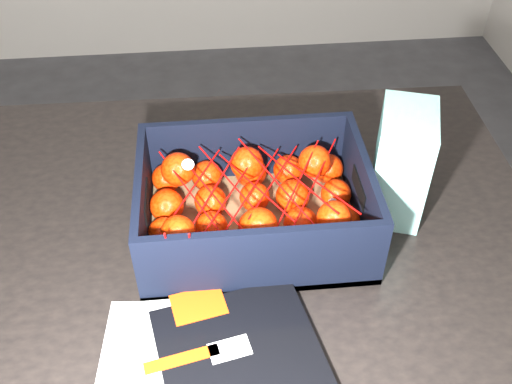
{
  "coord_description": "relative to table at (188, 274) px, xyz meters",
  "views": [
    {
      "loc": [
        0.34,
        -0.88,
        1.46
      ],
      "look_at": [
        0.4,
        -0.23,
        0.86
      ],
      "focal_mm": 41.7,
      "sensor_mm": 36.0,
      "label": 1
    }
  ],
  "objects": [
    {
      "name": "retail_carton",
      "position": [
        0.36,
        0.03,
        0.19
      ],
      "size": [
        0.12,
        0.15,
        0.19
      ],
      "primitive_type": "cube",
      "rotation": [
        0.0,
        0.0,
        -0.31
      ],
      "color": "white",
      "rests_on": "table"
    },
    {
      "name": "clementine_heap",
      "position": [
        0.12,
        0.0,
        0.15
      ],
      "size": [
        0.34,
        0.25,
        0.1
      ],
      "color": "red",
      "rests_on": "produce_crate"
    },
    {
      "name": "ground",
      "position": [
        -0.28,
        0.21,
        -0.65
      ],
      "size": [
        3.5,
        3.5,
        0.0
      ],
      "primitive_type": "plane",
      "color": "#323235",
      "rests_on": "ground"
    },
    {
      "name": "mesh_net",
      "position": [
        0.11,
        -0.01,
        0.19
      ],
      "size": [
        0.3,
        0.24,
        0.09
      ],
      "color": "#C10807",
      "rests_on": "clementine_heap"
    },
    {
      "name": "produce_crate",
      "position": [
        0.12,
        0.0,
        0.14
      ],
      "size": [
        0.36,
        0.27,
        0.13
      ],
      "color": "brown",
      "rests_on": "table"
    },
    {
      "name": "table",
      "position": [
        0.0,
        0.0,
        0.0
      ],
      "size": [
        1.21,
        0.82,
        0.75
      ],
      "color": "black",
      "rests_on": "ground"
    }
  ]
}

